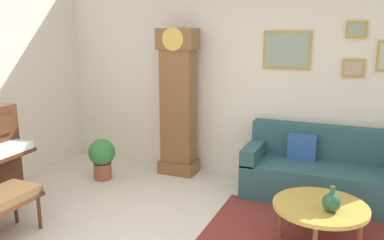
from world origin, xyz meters
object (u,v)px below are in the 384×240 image
grandfather_clock (178,106)px  couch (325,173)px  piano_bench (1,200)px  coffee_table (320,207)px  green_jug (332,202)px  potted_plant (102,156)px

grandfather_clock → couch: size_ratio=1.07×
piano_bench → coffee_table: size_ratio=0.80×
green_jug → grandfather_clock: bearing=147.1°
grandfather_clock → coffee_table: (2.05, -1.28, -0.59)m
piano_bench → grandfather_clock: bearing=71.9°
couch → green_jug: bearing=-83.0°
grandfather_clock → potted_plant: 1.24m
couch → coffee_table: bearing=-87.3°
piano_bench → couch: couch is taller
couch → potted_plant: couch is taller
piano_bench → green_jug: 3.09m
potted_plant → grandfather_clock: bearing=36.5°
couch → coffee_table: 1.18m
potted_plant → piano_bench: bearing=-87.4°
piano_bench → couch: size_ratio=0.37×
grandfather_clock → green_jug: bearing=-32.9°
couch → grandfather_clock: bearing=177.0°
coffee_table → grandfather_clock: bearing=148.0°
green_jug → potted_plant: (-3.00, 0.76, -0.16)m
couch → potted_plant: 2.90m
coffee_table → green_jug: size_ratio=3.67×
grandfather_clock → coffee_table: grandfather_clock is taller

